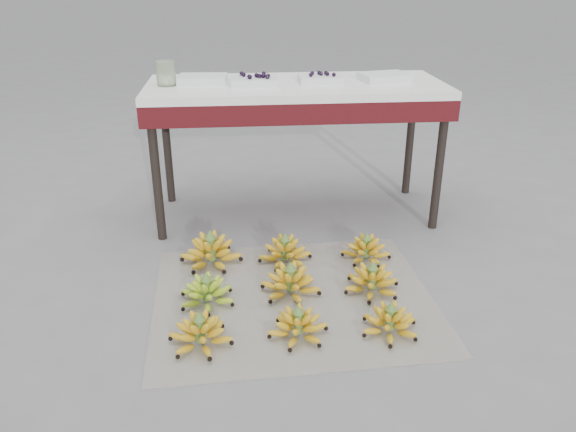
{
  "coord_description": "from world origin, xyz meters",
  "views": [
    {
      "loc": [
        -0.35,
        -2.14,
        1.39
      ],
      "look_at": [
        -0.12,
        0.25,
        0.31
      ],
      "focal_mm": 35.0,
      "sensor_mm": 36.0,
      "label": 1
    }
  ],
  "objects": [
    {
      "name": "bunch_mid_left",
      "position": [
        -0.5,
        0.01,
        0.06
      ],
      "size": [
        0.32,
        0.32,
        0.15
      ],
      "rotation": [
        0.0,
        0.0,
        0.31
      ],
      "color": "#71A925",
      "rests_on": "newspaper_mat"
    },
    {
      "name": "bunch_front_left",
      "position": [
        -0.52,
        -0.29,
        0.06
      ],
      "size": [
        0.34,
        0.34,
        0.16
      ],
      "rotation": [
        0.0,
        0.0,
        -0.43
      ],
      "color": "yellow",
      "rests_on": "newspaper_mat"
    },
    {
      "name": "tray_far_right",
      "position": [
        0.49,
        0.98,
        0.81
      ],
      "size": [
        0.29,
        0.24,
        0.04
      ],
      "color": "silver",
      "rests_on": "vendor_table"
    },
    {
      "name": "bunch_front_right",
      "position": [
        0.25,
        -0.28,
        0.06
      ],
      "size": [
        0.27,
        0.27,
        0.15
      ],
      "rotation": [
        0.0,
        0.0,
        -0.15
      ],
      "color": "yellow",
      "rests_on": "newspaper_mat"
    },
    {
      "name": "ground",
      "position": [
        0.0,
        0.0,
        0.0
      ],
      "size": [
        60.0,
        60.0,
        0.0
      ],
      "primitive_type": "plane",
      "color": "slate",
      "rests_on": "ground"
    },
    {
      "name": "bunch_mid_right",
      "position": [
        0.25,
        0.04,
        0.06
      ],
      "size": [
        0.31,
        0.31,
        0.16
      ],
      "rotation": [
        0.0,
        0.0,
        -0.24
      ],
      "color": "yellow",
      "rests_on": "newspaper_mat"
    },
    {
      "name": "vendor_table",
      "position": [
        -0.01,
        0.97,
        0.7
      ],
      "size": [
        1.65,
        0.66,
        0.79
      ],
      "color": "black",
      "rests_on": "ground"
    },
    {
      "name": "newspaper_mat",
      "position": [
        -0.12,
        0.02,
        0.0
      ],
      "size": [
        1.29,
        1.1,
        0.01
      ],
      "primitive_type": "cube",
      "rotation": [
        0.0,
        0.0,
        0.04
      ],
      "color": "silver",
      "rests_on": "ground"
    },
    {
      "name": "glass_jar",
      "position": [
        -0.71,
        0.96,
        0.85
      ],
      "size": [
        0.11,
        0.11,
        0.13
      ],
      "primitive_type": "cylinder",
      "rotation": [
        0.0,
        0.0,
        0.09
      ],
      "color": "beige",
      "rests_on": "vendor_table"
    },
    {
      "name": "bunch_front_center",
      "position": [
        -0.13,
        -0.27,
        0.06
      ],
      "size": [
        0.24,
        0.24,
        0.15
      ],
      "rotation": [
        0.0,
        0.0,
        0.01
      ],
      "color": "yellow",
      "rests_on": "newspaper_mat"
    },
    {
      "name": "tray_far_left",
      "position": [
        -0.52,
        1.01,
        0.81
      ],
      "size": [
        0.27,
        0.2,
        0.04
      ],
      "color": "silver",
      "rests_on": "vendor_table"
    },
    {
      "name": "bunch_back_center",
      "position": [
        -0.13,
        0.35,
        0.06
      ],
      "size": [
        0.33,
        0.33,
        0.16
      ],
      "rotation": [
        0.0,
        0.0,
        -0.29
      ],
      "color": "yellow",
      "rests_on": "newspaper_mat"
    },
    {
      "name": "tray_left",
      "position": [
        -0.24,
        0.93,
        0.81
      ],
      "size": [
        0.26,
        0.19,
        0.06
      ],
      "color": "silver",
      "rests_on": "vendor_table"
    },
    {
      "name": "bunch_back_left",
      "position": [
        -0.5,
        0.38,
        0.07
      ],
      "size": [
        0.33,
        0.33,
        0.18
      ],
      "rotation": [
        0.0,
        0.0,
        -0.08
      ],
      "color": "yellow",
      "rests_on": "newspaper_mat"
    },
    {
      "name": "bunch_mid_center",
      "position": [
        -0.13,
        0.05,
        0.06
      ],
      "size": [
        0.35,
        0.35,
        0.17
      ],
      "rotation": [
        0.0,
        0.0,
        -0.37
      ],
      "color": "yellow",
      "rests_on": "newspaper_mat"
    },
    {
      "name": "tray_right",
      "position": [
        0.13,
        0.97,
        0.81
      ],
      "size": [
        0.24,
        0.17,
        0.06
      ],
      "color": "silver",
      "rests_on": "vendor_table"
    },
    {
      "name": "bunch_back_right",
      "position": [
        0.29,
        0.35,
        0.06
      ],
      "size": [
        0.32,
        0.32,
        0.15
      ],
      "rotation": [
        0.0,
        0.0,
        -0.41
      ],
      "color": "yellow",
      "rests_on": "newspaper_mat"
    }
  ]
}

